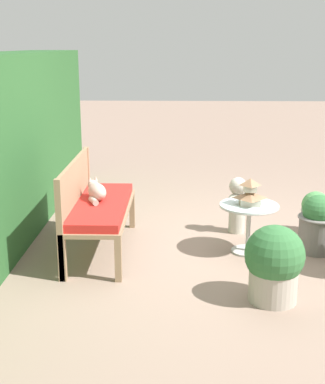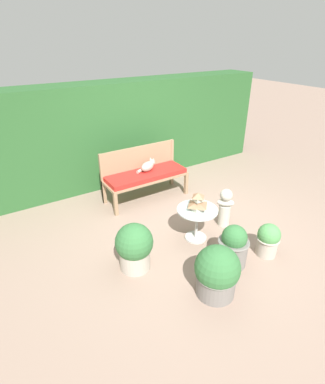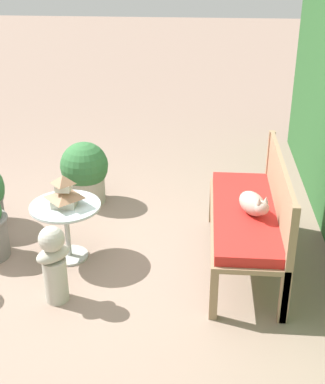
{
  "view_description": "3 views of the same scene",
  "coord_description": "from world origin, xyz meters",
  "px_view_note": "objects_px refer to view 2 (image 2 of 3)",
  "views": [
    {
      "loc": [
        -5.3,
        0.46,
        2.06
      ],
      "look_at": [
        -0.05,
        0.62,
        0.61
      ],
      "focal_mm": 50.0,
      "sensor_mm": 36.0,
      "label": 1
    },
    {
      "loc": [
        -2.56,
        -3.11,
        2.74
      ],
      "look_at": [
        -0.25,
        0.52,
        0.47
      ],
      "focal_mm": 28.0,
      "sensor_mm": 36.0,
      "label": 2
    },
    {
      "loc": [
        3.75,
        0.87,
        2.55
      ],
      "look_at": [
        -0.14,
        0.56,
        0.66
      ],
      "focal_mm": 50.0,
      "sensor_mm": 36.0,
      "label": 3
    }
  ],
  "objects_px": {
    "potted_plant_table_near": "(217,272)",
    "pagoda_birdhouse": "(198,202)",
    "cat": "(148,166)",
    "garden_bench": "(146,176)",
    "garden_bust": "(225,207)",
    "potted_plant_patio_mid": "(233,246)",
    "patio_table": "(197,216)",
    "potted_plant_hedge_corner": "(134,247)",
    "potted_plant_table_far": "(268,239)"
  },
  "relations": [
    {
      "from": "potted_plant_table_near",
      "to": "pagoda_birdhouse",
      "type": "bearing_deg",
      "value": 63.87
    },
    {
      "from": "potted_plant_table_near",
      "to": "cat",
      "type": "bearing_deg",
      "value": 77.72
    },
    {
      "from": "garden_bench",
      "to": "pagoda_birdhouse",
      "type": "bearing_deg",
      "value": -89.78
    },
    {
      "from": "garden_bust",
      "to": "garden_bench",
      "type": "bearing_deg",
      "value": 153.89
    },
    {
      "from": "cat",
      "to": "potted_plant_patio_mid",
      "type": "bearing_deg",
      "value": -115.04
    },
    {
      "from": "garden_bust",
      "to": "potted_plant_table_near",
      "type": "height_order",
      "value": "potted_plant_table_near"
    },
    {
      "from": "garden_bench",
      "to": "potted_plant_patio_mid",
      "type": "bearing_deg",
      "value": -88.69
    },
    {
      "from": "patio_table",
      "to": "potted_plant_table_near",
      "type": "bearing_deg",
      "value": -116.13
    },
    {
      "from": "potted_plant_hedge_corner",
      "to": "potted_plant_table_far",
      "type": "relative_size",
      "value": 1.36
    },
    {
      "from": "potted_plant_table_near",
      "to": "potted_plant_table_far",
      "type": "distance_m",
      "value": 1.1
    },
    {
      "from": "garden_bench",
      "to": "garden_bust",
      "type": "height_order",
      "value": "garden_bust"
    },
    {
      "from": "garden_bust",
      "to": "potted_plant_hedge_corner",
      "type": "height_order",
      "value": "potted_plant_hedge_corner"
    },
    {
      "from": "pagoda_birdhouse",
      "to": "garden_bust",
      "type": "height_order",
      "value": "pagoda_birdhouse"
    },
    {
      "from": "cat",
      "to": "potted_plant_table_near",
      "type": "relative_size",
      "value": 0.65
    },
    {
      "from": "pagoda_birdhouse",
      "to": "potted_plant_table_far",
      "type": "bearing_deg",
      "value": -53.87
    },
    {
      "from": "garden_bench",
      "to": "potted_plant_table_far",
      "type": "relative_size",
      "value": 3.18
    },
    {
      "from": "patio_table",
      "to": "potted_plant_table_far",
      "type": "relative_size",
      "value": 1.24
    },
    {
      "from": "potted_plant_table_far",
      "to": "patio_table",
      "type": "bearing_deg",
      "value": 126.13
    },
    {
      "from": "cat",
      "to": "potted_plant_hedge_corner",
      "type": "height_order",
      "value": "cat"
    },
    {
      "from": "potted_plant_table_near",
      "to": "potted_plant_table_far",
      "type": "bearing_deg",
      "value": 8.48
    },
    {
      "from": "garden_bench",
      "to": "cat",
      "type": "bearing_deg",
      "value": 36.25
    },
    {
      "from": "potted_plant_patio_mid",
      "to": "garden_bench",
      "type": "bearing_deg",
      "value": 91.31
    },
    {
      "from": "cat",
      "to": "garden_bust",
      "type": "bearing_deg",
      "value": -94.81
    },
    {
      "from": "cat",
      "to": "garden_bust",
      "type": "height_order",
      "value": "cat"
    },
    {
      "from": "cat",
      "to": "potted_plant_table_far",
      "type": "distance_m",
      "value": 2.46
    },
    {
      "from": "garden_bust",
      "to": "patio_table",
      "type": "bearing_deg",
      "value": -134.23
    },
    {
      "from": "patio_table",
      "to": "potted_plant_hedge_corner",
      "type": "height_order",
      "value": "potted_plant_hedge_corner"
    },
    {
      "from": "garden_bust",
      "to": "potted_plant_hedge_corner",
      "type": "bearing_deg",
      "value": -134.77
    },
    {
      "from": "pagoda_birdhouse",
      "to": "potted_plant_patio_mid",
      "type": "distance_m",
      "value": 0.79
    },
    {
      "from": "patio_table",
      "to": "potted_plant_patio_mid",
      "type": "xyz_separation_m",
      "value": [
        0.04,
        -0.71,
        -0.11
      ]
    },
    {
      "from": "cat",
      "to": "potted_plant_table_far",
      "type": "xyz_separation_m",
      "value": [
        0.53,
        -2.37,
        -0.37
      ]
    },
    {
      "from": "pagoda_birdhouse",
      "to": "potted_plant_table_near",
      "type": "xyz_separation_m",
      "value": [
        -0.48,
        -0.98,
        -0.31
      ]
    },
    {
      "from": "garden_bust",
      "to": "potted_plant_patio_mid",
      "type": "distance_m",
      "value": 0.95
    },
    {
      "from": "garden_bust",
      "to": "cat",
      "type": "bearing_deg",
      "value": 150.62
    },
    {
      "from": "potted_plant_hedge_corner",
      "to": "potted_plant_table_far",
      "type": "height_order",
      "value": "potted_plant_hedge_corner"
    },
    {
      "from": "potted_plant_patio_mid",
      "to": "potted_plant_table_near",
      "type": "distance_m",
      "value": 0.59
    },
    {
      "from": "potted_plant_hedge_corner",
      "to": "pagoda_birdhouse",
      "type": "bearing_deg",
      "value": 3.9
    },
    {
      "from": "cat",
      "to": "patio_table",
      "type": "relative_size",
      "value": 0.7
    },
    {
      "from": "garden_bust",
      "to": "potted_plant_table_far",
      "type": "height_order",
      "value": "garden_bust"
    },
    {
      "from": "patio_table",
      "to": "potted_plant_hedge_corner",
      "type": "bearing_deg",
      "value": -176.1
    },
    {
      "from": "patio_table",
      "to": "potted_plant_patio_mid",
      "type": "height_order",
      "value": "potted_plant_patio_mid"
    },
    {
      "from": "cat",
      "to": "potted_plant_hedge_corner",
      "type": "relative_size",
      "value": 0.65
    },
    {
      "from": "potted_plant_patio_mid",
      "to": "cat",
      "type": "bearing_deg",
      "value": 89.38
    },
    {
      "from": "patio_table",
      "to": "potted_plant_table_near",
      "type": "distance_m",
      "value": 1.1
    },
    {
      "from": "garden_bench",
      "to": "potted_plant_table_near",
      "type": "distance_m",
      "value": 2.53
    },
    {
      "from": "garden_bench",
      "to": "potted_plant_table_near",
      "type": "relative_size",
      "value": 2.35
    },
    {
      "from": "potted_plant_table_near",
      "to": "potted_plant_hedge_corner",
      "type": "relative_size",
      "value": 1.0
    },
    {
      "from": "cat",
      "to": "patio_table",
      "type": "bearing_deg",
      "value": -116.98
    },
    {
      "from": "potted_plant_table_far",
      "to": "potted_plant_hedge_corner",
      "type": "bearing_deg",
      "value": 155.9
    },
    {
      "from": "pagoda_birdhouse",
      "to": "potted_plant_patio_mid",
      "type": "height_order",
      "value": "pagoda_birdhouse"
    }
  ]
}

